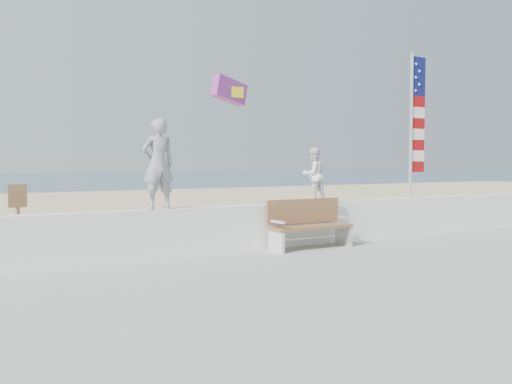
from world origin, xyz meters
TOP-DOWN VIEW (x-y plane):
  - ground at (0.00, 0.00)m, footprint 220.00×220.00m
  - sand at (0.00, 9.00)m, footprint 90.00×40.00m
  - seawall at (0.00, 2.00)m, footprint 30.00×0.35m
  - adult at (-1.76, 2.00)m, footprint 0.61×0.41m
  - child at (1.76, 2.00)m, footprint 0.59×0.47m
  - bench at (1.30, 1.55)m, footprint 1.80×0.57m
  - flag at (4.84, 2.00)m, footprint 0.50×0.08m
  - parafoil_kite at (1.13, 4.61)m, footprint 1.07×0.50m
  - sign at (-3.98, 3.22)m, footprint 0.32×0.07m

SIDE VIEW (x-z plane):
  - ground at x=0.00m, z-range 0.00..0.00m
  - sand at x=0.00m, z-range 0.00..0.08m
  - seawall at x=0.00m, z-range 0.18..1.08m
  - bench at x=1.30m, z-range 0.19..1.19m
  - sign at x=-3.98m, z-range 0.21..1.67m
  - child at x=1.76m, z-range 1.08..2.26m
  - adult at x=-1.76m, z-range 1.08..2.73m
  - flag at x=4.84m, z-range 1.24..4.74m
  - parafoil_kite at x=1.13m, z-range 3.37..4.08m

